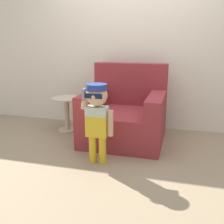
{
  "coord_description": "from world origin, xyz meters",
  "views": [
    {
      "loc": [
        0.76,
        -3.25,
        1.33
      ],
      "look_at": [
        -0.04,
        -0.3,
        0.5
      ],
      "focal_mm": 42.0,
      "sensor_mm": 36.0,
      "label": 1
    }
  ],
  "objects": [
    {
      "name": "side_table",
      "position": [
        -0.9,
        0.26,
        0.31
      ],
      "size": [
        0.43,
        0.43,
        0.52
      ],
      "color": "beige",
      "rests_on": "ground_plane"
    },
    {
      "name": "person_child",
      "position": [
        -0.11,
        -0.66,
        0.6
      ],
      "size": [
        0.37,
        0.27,
        0.89
      ],
      "color": "gold",
      "rests_on": "ground_plane"
    },
    {
      "name": "wall_back",
      "position": [
        0.0,
        0.78,
        1.3
      ],
      "size": [
        10.0,
        0.05,
        2.6
      ],
      "color": "beige",
      "rests_on": "ground_plane"
    },
    {
      "name": "ground_plane",
      "position": [
        0.0,
        0.0,
        0.0
      ],
      "size": [
        10.0,
        10.0,
        0.0
      ],
      "primitive_type": "plane",
      "color": "#998466"
    },
    {
      "name": "armchair",
      "position": [
        0.03,
        0.12,
        0.34
      ],
      "size": [
        1.05,
        1.0,
        1.03
      ],
      "color": "maroon",
      "rests_on": "ground_plane"
    }
  ]
}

